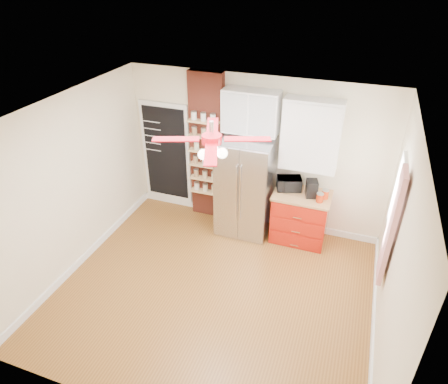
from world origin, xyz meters
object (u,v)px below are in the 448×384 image
(toaster_oven, at_px, (289,184))
(pantry_jar_oats, at_px, (197,146))
(red_cabinet, at_px, (300,217))
(coffee_maker, at_px, (312,188))
(ceiling_fan, at_px, (212,140))
(fridge, at_px, (245,187))
(canister_left, at_px, (320,198))

(toaster_oven, relative_size, pantry_jar_oats, 2.99)
(pantry_jar_oats, bearing_deg, toaster_oven, -0.70)
(red_cabinet, bearing_deg, coffee_maker, 2.10)
(coffee_maker, bearing_deg, toaster_oven, 152.73)
(ceiling_fan, bearing_deg, coffee_maker, 57.98)
(red_cabinet, xyz_separation_m, ceiling_fan, (-0.92, -1.68, 1.97))
(red_cabinet, height_order, coffee_maker, coffee_maker)
(fridge, height_order, canister_left, fridge)
(canister_left, bearing_deg, ceiling_fan, -128.03)
(red_cabinet, height_order, pantry_jar_oats, pantry_jar_oats)
(canister_left, distance_m, pantry_jar_oats, 2.27)
(ceiling_fan, distance_m, coffee_maker, 2.42)
(canister_left, bearing_deg, coffee_maker, 139.20)
(toaster_oven, bearing_deg, fridge, 171.28)
(fridge, height_order, coffee_maker, fridge)
(fridge, xyz_separation_m, toaster_oven, (0.72, 0.13, 0.14))
(red_cabinet, distance_m, coffee_maker, 0.60)
(fridge, bearing_deg, coffee_maker, 2.85)
(toaster_oven, distance_m, canister_left, 0.59)
(red_cabinet, height_order, toaster_oven, toaster_oven)
(toaster_oven, xyz_separation_m, pantry_jar_oats, (-1.66, 0.02, 0.43))
(fridge, relative_size, coffee_maker, 6.33)
(fridge, height_order, toaster_oven, fridge)
(red_cabinet, relative_size, coffee_maker, 3.40)
(fridge, xyz_separation_m, coffee_maker, (1.10, 0.05, 0.16))
(coffee_maker, xyz_separation_m, pantry_jar_oats, (-2.05, 0.10, 0.40))
(red_cabinet, height_order, canister_left, canister_left)
(pantry_jar_oats, bearing_deg, canister_left, -6.02)
(coffee_maker, bearing_deg, ceiling_fan, -138.14)
(fridge, xyz_separation_m, canister_left, (1.26, -0.08, 0.09))
(red_cabinet, bearing_deg, toaster_oven, 162.20)
(ceiling_fan, xyz_separation_m, pantry_jar_oats, (-0.99, 1.78, -0.98))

